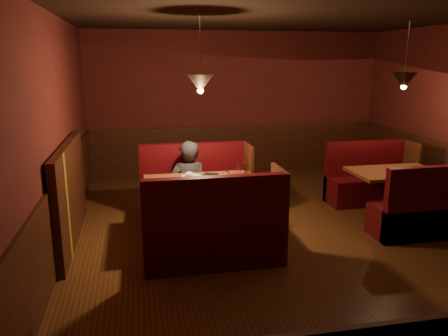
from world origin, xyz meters
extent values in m
cube|color=#4E2D12|center=(0.00, 0.00, -0.01)|extent=(6.00, 7.00, 0.01)
cube|color=black|center=(0.00, 0.00, 2.90)|extent=(6.00, 7.00, 0.01)
cube|color=#4D1A17|center=(0.00, 3.50, 1.45)|extent=(6.00, 0.01, 2.90)
cube|color=#4D1A17|center=(-3.00, 0.00, 1.45)|extent=(0.01, 7.00, 2.90)
cube|color=#34150A|center=(0.00, 3.48, 0.50)|extent=(6.00, 0.04, 1.00)
cube|color=#34150A|center=(-2.98, 0.00, 0.50)|extent=(0.04, 7.00, 1.00)
cube|color=#34150A|center=(-2.92, 0.40, 0.65)|extent=(0.10, 2.20, 1.30)
cube|color=#AC9628|center=(-2.87, -0.15, 0.65)|extent=(0.01, 0.12, 1.30)
cylinder|color=#333333|center=(-1.23, 0.17, 2.45)|extent=(0.01, 0.01, 0.80)
cone|color=black|center=(-1.23, 0.17, 2.05)|extent=(0.34, 0.34, 0.22)
sphere|color=#FFBF72|center=(-1.23, 0.17, 1.96)|extent=(0.08, 0.08, 0.08)
cylinder|color=#333333|center=(1.72, 0.39, 2.45)|extent=(0.01, 0.01, 0.80)
cone|color=black|center=(1.72, 0.39, 2.05)|extent=(0.34, 0.34, 0.22)
sphere|color=#FFBF72|center=(1.72, 0.39, 1.96)|extent=(0.08, 0.08, 0.08)
cube|color=#613412|center=(-1.23, 0.17, 0.77)|extent=(1.48, 0.90, 0.05)
cylinder|color=#34150A|center=(-1.23, 0.17, 0.37)|extent=(0.15, 0.15, 0.74)
cylinder|color=#34150A|center=(-1.23, 0.17, 0.02)|extent=(0.59, 0.59, 0.04)
cylinder|color=silver|center=(-1.19, 0.05, 0.80)|extent=(0.30, 0.30, 0.02)
cube|color=black|center=(-1.14, 0.11, 0.83)|extent=(0.10, 0.08, 0.04)
ellipsoid|color=silver|center=(-1.28, 0.05, 0.84)|extent=(0.07, 0.07, 0.06)
cube|color=tan|center=(-1.10, -0.06, 0.83)|extent=(0.09, 0.08, 0.03)
cylinder|color=silver|center=(-1.18, 0.00, 0.82)|extent=(0.04, 0.14, 0.01)
cylinder|color=silver|center=(-1.33, 0.37, 0.80)|extent=(0.28, 0.28, 0.02)
ellipsoid|color=beige|center=(-1.37, 0.38, 0.84)|extent=(0.11, 0.11, 0.06)
cube|color=silver|center=(-1.30, 0.31, 0.81)|extent=(0.21, 0.05, 0.00)
cylinder|color=white|center=(-0.88, 0.23, 0.84)|extent=(0.06, 0.06, 0.09)
cylinder|color=white|center=(-0.69, 0.41, 0.87)|extent=(0.08, 0.08, 0.16)
cylinder|color=white|center=(-0.73, -0.07, 0.87)|extent=(0.08, 0.08, 0.16)
cylinder|color=#47230F|center=(-0.60, 0.25, 0.88)|extent=(0.06, 0.06, 0.17)
cylinder|color=#47230F|center=(-0.60, 0.25, 1.00)|extent=(0.03, 0.03, 0.07)
ellipsoid|color=white|center=(-0.82, -0.01, 0.82)|extent=(0.12, 0.12, 0.05)
cube|color=black|center=(-1.23, 0.94, 0.24)|extent=(1.59, 0.58, 0.48)
cube|color=black|center=(-1.23, 1.17, 0.56)|extent=(1.59, 0.13, 1.11)
cube|color=#34150A|center=(-0.41, 0.94, 0.56)|extent=(0.04, 0.58, 1.11)
cube|color=black|center=(-1.23, -0.59, 0.24)|extent=(1.59, 0.58, 0.48)
cube|color=black|center=(-1.23, -0.82, 0.56)|extent=(1.59, 0.13, 1.11)
cube|color=#34150A|center=(-0.41, -0.59, 0.56)|extent=(0.04, 0.58, 1.11)
cube|color=#613412|center=(1.72, 0.39, 0.70)|extent=(1.29, 0.82, 0.05)
cylinder|color=#34150A|center=(1.72, 0.39, 0.34)|extent=(0.14, 0.14, 0.68)
cylinder|color=#34150A|center=(1.72, 0.39, 0.02)|extent=(0.54, 0.54, 0.04)
cube|color=black|center=(1.72, 1.09, 0.22)|extent=(1.38, 0.53, 0.44)
cube|color=black|center=(1.72, 1.30, 0.51)|extent=(1.38, 0.12, 1.02)
cube|color=#34150A|center=(2.43, 1.09, 0.51)|extent=(0.04, 0.53, 1.02)
cube|color=black|center=(1.72, -0.32, 0.22)|extent=(1.38, 0.53, 0.44)
cube|color=black|center=(1.72, -0.52, 0.51)|extent=(1.38, 0.12, 1.02)
imported|color=#242426|center=(-1.33, 0.84, 0.78)|extent=(0.60, 0.42, 1.56)
imported|color=black|center=(-1.17, -0.43, 0.70)|extent=(0.76, 0.64, 1.40)
camera|label=1|loc=(-2.02, -5.29, 2.33)|focal=35.00mm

